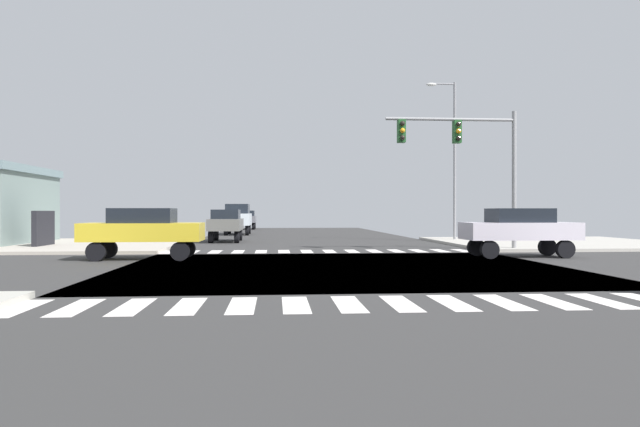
% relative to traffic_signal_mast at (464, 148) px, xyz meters
% --- Properties ---
extents(ground, '(90.00, 90.00, 0.05)m').
position_rel_traffic_signal_mast_xyz_m(ground, '(-6.22, -6.85, -4.62)').
color(ground, '#333232').
extents(sidewalk_corner_ne, '(12.00, 12.00, 0.14)m').
position_rel_traffic_signal_mast_xyz_m(sidewalk_corner_ne, '(6.78, 5.15, -4.52)').
color(sidewalk_corner_ne, '#B2ADA3').
rests_on(sidewalk_corner_ne, ground).
extents(sidewalk_corner_nw, '(12.00, 12.00, 0.14)m').
position_rel_traffic_signal_mast_xyz_m(sidewalk_corner_nw, '(-19.22, 5.15, -4.52)').
color(sidewalk_corner_nw, '#B4AA9C').
rests_on(sidewalk_corner_nw, ground).
extents(crosswalk_near, '(13.50, 2.00, 0.01)m').
position_rel_traffic_signal_mast_xyz_m(crosswalk_near, '(-6.47, -14.15, -4.59)').
color(crosswalk_near, silver).
rests_on(crosswalk_near, ground).
extents(crosswalk_far, '(13.50, 2.00, 0.01)m').
position_rel_traffic_signal_mast_xyz_m(crosswalk_far, '(-6.47, 0.45, -4.59)').
color(crosswalk_far, silver).
rests_on(crosswalk_far, ground).
extents(traffic_signal_mast, '(5.91, 0.55, 6.24)m').
position_rel_traffic_signal_mast_xyz_m(traffic_signal_mast, '(0.00, 0.00, 0.00)').
color(traffic_signal_mast, gray).
rests_on(traffic_signal_mast, ground).
extents(street_lamp, '(1.78, 0.32, 9.34)m').
position_rel_traffic_signal_mast_xyz_m(street_lamp, '(1.93, 8.14, 0.90)').
color(street_lamp, gray).
rests_on(street_lamp, ground).
extents(sedan_nearside_1, '(1.80, 4.30, 1.88)m').
position_rel_traffic_signal_mast_xyz_m(sedan_nearside_1, '(-11.22, 33.42, -3.47)').
color(sedan_nearside_1, black).
rests_on(sedan_nearside_1, ground).
extents(sedan_farside_2, '(1.80, 4.30, 1.88)m').
position_rel_traffic_signal_mast_xyz_m(sedan_farside_2, '(-11.22, 9.04, -3.47)').
color(sedan_farside_2, black).
rests_on(sedan_farside_2, ground).
extents(suv_crossing_1, '(1.96, 4.60, 2.34)m').
position_rel_traffic_signal_mast_xyz_m(suv_crossing_1, '(-11.22, 19.66, -3.20)').
color(suv_crossing_1, black).
rests_on(suv_crossing_1, ground).
extents(sedan_leading_4, '(4.30, 1.80, 1.88)m').
position_rel_traffic_signal_mast_xyz_m(sedan_leading_4, '(-13.20, -3.35, -3.47)').
color(sedan_leading_4, black).
rests_on(sedan_leading_4, ground).
extents(sedan_trailing_5, '(4.30, 1.80, 1.88)m').
position_rel_traffic_signal_mast_xyz_m(sedan_trailing_5, '(1.07, -3.35, -3.47)').
color(sedan_trailing_5, black).
rests_on(sedan_trailing_5, ground).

